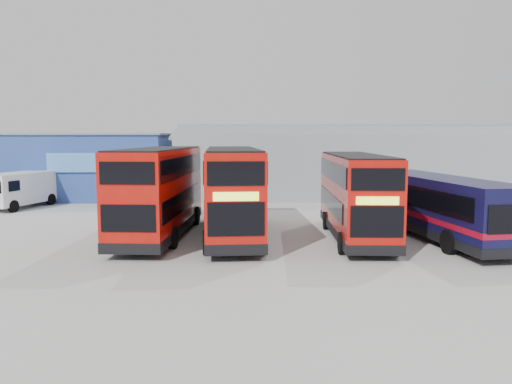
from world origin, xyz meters
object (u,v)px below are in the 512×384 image
at_px(office_block, 92,165).
at_px(double_decker_centre, 232,193).
at_px(panel_van, 19,188).
at_px(maintenance_shed, 358,163).
at_px(double_decker_left, 160,193).
at_px(double_decker_right, 355,197).
at_px(single_decker_blue, 439,208).

relative_size(office_block, double_decker_centre, 1.20).
bearing_deg(panel_van, maintenance_shed, 34.18).
distance_m(maintenance_shed, double_decker_left, 23.08).
distance_m(double_decker_centre, double_decker_right, 5.86).
relative_size(office_block, maintenance_shed, 0.40).
relative_size(double_decker_right, panel_van, 1.63).
distance_m(double_decker_left, double_decker_centre, 3.51).
xyz_separation_m(office_block, double_decker_left, (8.05, -16.37, -0.44)).
height_order(double_decker_left, double_decker_centre, double_decker_left).
height_order(office_block, double_decker_right, office_block).
distance_m(double_decker_right, panel_van, 23.33).
bearing_deg(double_decker_right, single_decker_blue, 1.62).
bearing_deg(panel_van, office_block, 78.85).
distance_m(office_block, double_decker_left, 18.24).
bearing_deg(double_decker_left, double_decker_right, 180.00).
height_order(maintenance_shed, single_decker_blue, maintenance_shed).
xyz_separation_m(maintenance_shed, double_decker_left, (-13.95, -18.37, -0.46)).
bearing_deg(office_block, maintenance_shed, 5.21).
relative_size(maintenance_shed, single_decker_blue, 2.75).
height_order(double_decker_left, panel_van, double_decker_left).
bearing_deg(double_decker_centre, double_decker_right, -6.69).
bearing_deg(double_decker_centre, single_decker_blue, -5.64).
height_order(maintenance_shed, double_decker_right, maintenance_shed).
distance_m(maintenance_shed, single_decker_blue, 19.25).
relative_size(double_decker_centre, panel_van, 1.74).
height_order(single_decker_blue, panel_van, single_decker_blue).
bearing_deg(double_decker_centre, office_block, 122.08).
bearing_deg(double_decker_right, maintenance_shed, 79.54).
height_order(double_decker_centre, panel_van, double_decker_centre).
xyz_separation_m(single_decker_blue, panel_van, (-24.56, 11.11, -0.11)).
bearing_deg(panel_van, single_decker_blue, -8.00).
distance_m(maintenance_shed, panel_van, 26.46).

